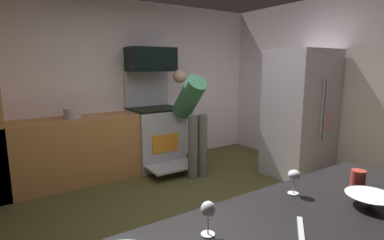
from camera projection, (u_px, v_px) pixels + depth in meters
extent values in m
cube|color=brown|center=(207.00, 227.00, 3.05)|extent=(5.20, 4.80, 0.02)
cube|color=silver|center=(119.00, 85.00, 4.73)|extent=(5.20, 0.12, 2.60)
cube|color=silver|center=(353.00, 88.00, 4.21)|extent=(0.12, 4.80, 2.60)
cube|color=#BA7A44|center=(68.00, 152.00, 4.10)|extent=(2.40, 0.60, 0.90)
cube|color=#B8B7C0|center=(156.00, 138.00, 4.81)|extent=(0.76, 0.64, 0.92)
cube|color=black|center=(155.00, 109.00, 4.72)|extent=(0.76, 0.64, 0.03)
cube|color=#B8B7C0|center=(147.00, 89.00, 4.91)|extent=(0.76, 0.06, 0.57)
cube|color=orange|center=(166.00, 143.00, 4.54)|extent=(0.44, 0.01, 0.28)
cube|color=#B8B7C0|center=(173.00, 166.00, 4.43)|extent=(0.72, 0.42, 0.03)
cube|color=black|center=(151.00, 59.00, 4.67)|extent=(0.74, 0.38, 0.37)
cube|color=#BAB1C3|center=(300.00, 113.00, 4.39)|extent=(0.88, 0.72, 1.83)
cylinder|color=#BAB1C3|center=(322.00, 111.00, 4.04)|extent=(0.02, 0.02, 0.82)
cylinder|color=#BAB1C3|center=(326.00, 110.00, 4.08)|extent=(0.02, 0.02, 0.82)
cube|color=#C58EA5|center=(329.00, 122.00, 4.19)|extent=(0.20, 0.01, 0.26)
cylinder|color=slate|center=(193.00, 147.00, 4.28)|extent=(0.14, 0.14, 0.92)
cylinder|color=slate|center=(202.00, 146.00, 4.38)|extent=(0.14, 0.14, 0.92)
cylinder|color=#397752|center=(189.00, 97.00, 4.38)|extent=(0.30, 0.65, 0.67)
sphere|color=tan|center=(180.00, 76.00, 4.55)|extent=(0.20, 0.20, 0.20)
cone|color=white|center=(370.00, 201.00, 1.53)|extent=(0.24, 0.24, 0.06)
cylinder|color=silver|center=(293.00, 193.00, 1.68)|extent=(0.06, 0.06, 0.01)
cylinder|color=silver|center=(294.00, 186.00, 1.67)|extent=(0.01, 0.01, 0.08)
ellipsoid|color=silver|center=(294.00, 175.00, 1.66)|extent=(0.07, 0.07, 0.06)
cylinder|color=silver|center=(208.00, 234.00, 1.27)|extent=(0.06, 0.06, 0.01)
cylinder|color=silver|center=(208.00, 225.00, 1.27)|extent=(0.01, 0.01, 0.08)
ellipsoid|color=silver|center=(208.00, 209.00, 1.25)|extent=(0.06, 0.06, 0.07)
cylinder|color=#A23429|center=(358.00, 179.00, 1.76)|extent=(0.08, 0.08, 0.10)
cube|color=#B7BABF|center=(301.00, 230.00, 1.31)|extent=(0.19, 0.16, 0.01)
cylinder|color=#BEB0BB|center=(72.00, 113.00, 4.06)|extent=(0.22, 0.22, 0.14)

